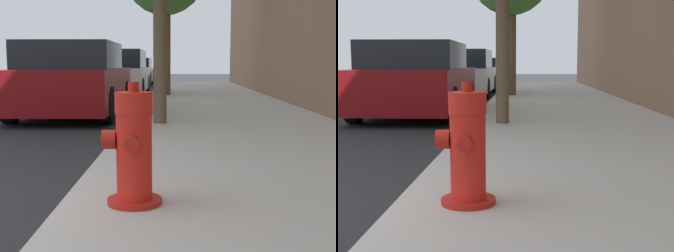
# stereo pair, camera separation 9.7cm
# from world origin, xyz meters

# --- Properties ---
(sidewalk_slab) EXTENTS (3.35, 40.00, 0.11)m
(sidewalk_slab) POSITION_xyz_m (3.50, 0.00, 0.06)
(sidewalk_slab) COLOR #B7B2A8
(sidewalk_slab) RESTS_ON ground_plane
(fire_hydrant) EXTENTS (0.39, 0.38, 0.80)m
(fire_hydrant) POSITION_xyz_m (2.32, 0.30, 0.47)
(fire_hydrant) COLOR red
(fire_hydrant) RESTS_ON sidewalk_slab
(parked_car_near) EXTENTS (1.87, 3.99, 1.42)m
(parked_car_near) POSITION_xyz_m (0.59, 6.39, 0.69)
(parked_car_near) COLOR maroon
(parked_car_near) RESTS_ON ground_plane
(parked_car_mid) EXTENTS (1.87, 4.55, 1.43)m
(parked_car_mid) POSITION_xyz_m (0.73, 12.10, 0.68)
(parked_car_mid) COLOR silver
(parked_car_mid) RESTS_ON ground_plane
(parked_car_far) EXTENTS (1.77, 4.15, 1.24)m
(parked_car_far) POSITION_xyz_m (0.62, 18.85, 0.60)
(parked_car_far) COLOR #4C5156
(parked_car_far) RESTS_ON ground_plane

